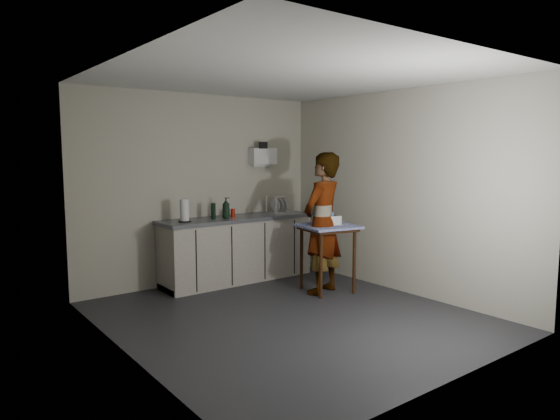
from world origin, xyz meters
TOP-DOWN VIEW (x-y plane):
  - ground at (0.00, 0.00)m, footprint 4.00×4.00m
  - wall_back at (0.00, 1.99)m, footprint 3.60×0.02m
  - wall_right at (1.79, 0.00)m, footprint 0.02×4.00m
  - wall_left at (-1.79, 0.00)m, footprint 0.02×4.00m
  - ceiling at (0.00, 0.00)m, footprint 3.60×4.00m
  - kitchen_counter at (0.40, 1.70)m, footprint 2.24×0.62m
  - wall_shelf at (1.00, 1.92)m, footprint 0.42×0.18m
  - side_table at (1.03, 0.52)m, footprint 0.79×0.79m
  - standing_man at (0.93, 0.51)m, footprint 0.76×0.61m
  - soap_bottle at (0.19, 1.64)m, footprint 0.15×0.15m
  - soda_can at (0.34, 1.71)m, footprint 0.06×0.06m
  - dark_bottle at (0.01, 1.68)m, footprint 0.06×0.06m
  - paper_towel at (-0.43, 1.65)m, footprint 0.17×0.17m
  - dish_rack at (1.18, 1.73)m, footprint 0.37×0.28m
  - bakery_box at (1.07, 0.60)m, footprint 0.35×0.35m

SIDE VIEW (x-z plane):
  - ground at x=0.00m, z-range 0.00..0.00m
  - kitchen_counter at x=0.40m, z-range -0.03..0.88m
  - side_table at x=1.03m, z-range 0.32..1.20m
  - standing_man at x=0.93m, z-range 0.00..1.81m
  - bakery_box at x=1.07m, z-range 0.76..1.17m
  - soda_can at x=0.34m, z-range 0.91..1.03m
  - dish_rack at x=1.18m, z-range 0.84..1.10m
  - dark_bottle at x=0.01m, z-range 0.91..1.13m
  - paper_towel at x=-0.43m, z-range 0.90..1.20m
  - soap_bottle at x=0.19m, z-range 0.91..1.20m
  - wall_back at x=0.00m, z-range 0.00..2.60m
  - wall_right at x=1.79m, z-range 0.00..2.60m
  - wall_left at x=-1.79m, z-range 0.00..2.60m
  - wall_shelf at x=1.00m, z-range 1.56..1.93m
  - ceiling at x=0.00m, z-range 2.59..2.60m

